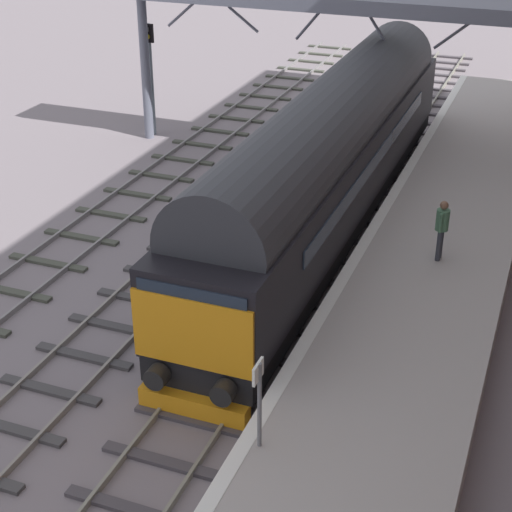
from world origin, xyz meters
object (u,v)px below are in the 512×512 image
diesel_locomotive (331,154)px  waiting_passenger (442,225)px  platform_number_sign (259,391)px  signal_post_far (151,67)px

diesel_locomotive → waiting_passenger: diesel_locomotive is taller
diesel_locomotive → platform_number_sign: diesel_locomotive is taller
platform_number_sign → signal_post_far: bearing=122.9°
signal_post_far → platform_number_sign: 20.61m
diesel_locomotive → platform_number_sign: (2.01, -11.21, -0.28)m
signal_post_far → waiting_passenger: size_ratio=2.71×
signal_post_far → waiting_passenger: signal_post_far is taller
platform_number_sign → waiting_passenger: 8.71m
diesel_locomotive → waiting_passenger: 4.67m
platform_number_sign → waiting_passenger: (1.78, 8.52, -0.22)m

